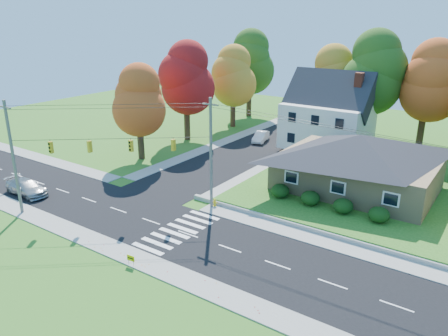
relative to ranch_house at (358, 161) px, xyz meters
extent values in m
plane|color=#3D7923|center=(-8.00, -16.00, -3.27)|extent=(120.00, 120.00, 0.00)
cube|color=black|center=(-8.00, -16.00, -3.26)|extent=(90.00, 8.00, 0.02)
cube|color=black|center=(-16.00, 10.00, -3.25)|extent=(8.00, 44.00, 0.02)
cube|color=#9C9A90|center=(-8.00, -11.00, -3.23)|extent=(90.00, 2.00, 0.08)
cube|color=#9C9A90|center=(-8.00, -21.00, -3.23)|extent=(90.00, 2.00, 0.08)
cube|color=#3D7923|center=(5.00, 5.00, -3.02)|extent=(30.00, 30.00, 0.50)
cube|color=tan|center=(0.00, 0.00, -1.17)|extent=(14.00, 10.00, 3.20)
pyramid|color=#26262B|center=(0.00, 0.00, 1.53)|extent=(14.60, 10.60, 2.20)
cube|color=silver|center=(-8.00, 12.00, 0.03)|extent=(10.00, 8.00, 5.60)
pyramid|color=#26262B|center=(-8.00, 12.00, 4.03)|extent=(10.40, 8.40, 2.40)
cube|color=brown|center=(-4.50, 12.00, 2.03)|extent=(0.90, 0.90, 9.60)
ellipsoid|color=#163A10|center=(-5.00, -6.20, -2.13)|extent=(1.70, 1.70, 1.27)
ellipsoid|color=#163A10|center=(-2.00, -6.20, -2.13)|extent=(1.70, 1.70, 1.27)
ellipsoid|color=#163A10|center=(1.00, -6.20, -2.13)|extent=(1.70, 1.70, 1.27)
ellipsoid|color=#163A10|center=(4.00, -6.20, -2.13)|extent=(1.70, 1.70, 1.27)
cylinder|color=#666059|center=(-22.50, -21.20, 1.73)|extent=(0.26, 0.26, 10.00)
cube|color=#666059|center=(-22.50, -21.20, 6.13)|extent=(1.60, 0.12, 0.12)
cylinder|color=#666059|center=(-9.50, -10.80, 1.73)|extent=(0.26, 0.26, 10.00)
cube|color=#666059|center=(-9.50, -10.80, 6.13)|extent=(1.60, 0.12, 0.12)
cube|color=gold|center=(-20.00, -19.20, 2.68)|extent=(0.34, 0.26, 1.00)
cube|color=gold|center=(-17.50, -17.20, 2.68)|extent=(0.26, 0.34, 1.00)
cube|color=gold|center=(-14.80, -15.05, 2.68)|extent=(0.34, 0.26, 1.00)
cube|color=gold|center=(-12.00, -12.80, 2.68)|extent=(0.26, 0.34, 1.00)
cylinder|color=black|center=(-16.00, -16.00, 3.33)|extent=(13.02, 10.43, 0.04)
cylinder|color=#3F2A19|center=(-10.00, 18.00, -0.07)|extent=(0.80, 0.80, 5.40)
sphere|color=#C38525|center=(-10.00, 18.00, 3.83)|extent=(6.72, 6.72, 6.72)
sphere|color=#C38525|center=(-10.00, 18.00, 5.51)|extent=(5.91, 5.91, 5.91)
sphere|color=#C38525|center=(-10.00, 18.00, 7.19)|extent=(5.11, 5.11, 5.11)
cylinder|color=#3F2A19|center=(-4.00, 17.00, 0.38)|extent=(0.86, 0.86, 6.30)
sphere|color=#2F5918|center=(-4.00, 17.00, 4.93)|extent=(7.84, 7.84, 7.84)
sphere|color=#2F5918|center=(-4.00, 17.00, 6.89)|extent=(6.90, 6.90, 6.90)
sphere|color=#2F5918|center=(-4.00, 17.00, 8.85)|extent=(5.96, 5.96, 5.96)
cylinder|color=#3F2A19|center=(2.00, 18.00, 0.16)|extent=(0.83, 0.83, 5.85)
sphere|color=#D04F1D|center=(2.00, 18.00, 4.38)|extent=(7.28, 7.28, 7.28)
sphere|color=#D04F1D|center=(2.00, 18.00, 6.20)|extent=(6.41, 6.41, 6.41)
sphere|color=#D04F1D|center=(2.00, 18.00, 8.02)|extent=(5.53, 5.53, 5.53)
cylinder|color=#3F2A19|center=(-25.00, -4.00, -0.79)|extent=(0.77, 0.77, 4.95)
sphere|color=#D04F1D|center=(-25.00, -4.00, 2.78)|extent=(6.16, 6.16, 6.16)
sphere|color=#D04F1D|center=(-25.00, -4.00, 4.32)|extent=(5.42, 5.42, 5.42)
sphere|color=#D04F1D|center=(-25.00, -4.00, 5.86)|extent=(4.68, 4.68, 4.68)
cylinder|color=#3F2A19|center=(-26.00, 6.00, -0.34)|extent=(0.83, 0.83, 5.85)
sphere|color=#9F1716|center=(-26.00, 6.00, 3.88)|extent=(7.28, 7.28, 7.28)
sphere|color=#9F1716|center=(-26.00, 6.00, 5.70)|extent=(6.41, 6.41, 6.41)
sphere|color=#9F1716|center=(-26.00, 6.00, 7.52)|extent=(5.53, 5.53, 5.53)
cylinder|color=#3F2A19|center=(-25.00, 16.00, -0.57)|extent=(0.80, 0.80, 5.40)
sphere|color=#C38525|center=(-25.00, 16.00, 3.33)|extent=(6.72, 6.72, 6.72)
sphere|color=#C38525|center=(-25.00, 16.00, 5.01)|extent=(5.91, 5.91, 5.91)
sphere|color=#C38525|center=(-25.00, 16.00, 6.69)|extent=(5.11, 5.11, 5.11)
cylinder|color=#3F2A19|center=(-27.00, 24.00, -0.12)|extent=(0.86, 0.86, 6.30)
sphere|color=#2F5918|center=(-27.00, 24.00, 4.43)|extent=(7.84, 7.84, 7.84)
sphere|color=#2F5918|center=(-27.00, 24.00, 6.39)|extent=(6.90, 6.90, 6.90)
sphere|color=#2F5918|center=(-27.00, 24.00, 8.35)|extent=(5.96, 5.96, 5.96)
imported|color=#A4A4A4|center=(-25.99, -18.52, -2.52)|extent=(5.03, 2.10, 1.45)
imported|color=silver|center=(-16.93, 10.78, -2.56)|extent=(2.47, 4.40, 1.37)
cylinder|color=yellow|center=(-9.38, -10.46, -3.22)|extent=(0.34, 0.34, 0.09)
cylinder|color=yellow|center=(-9.38, -10.46, -2.94)|extent=(0.23, 0.23, 0.52)
sphere|color=yellow|center=(-9.38, -10.46, -2.63)|extent=(0.24, 0.24, 0.24)
cylinder|color=yellow|center=(-9.38, -10.46, -2.84)|extent=(0.44, 0.22, 0.11)
cylinder|color=black|center=(-8.56, -21.83, -3.00)|extent=(0.02, 0.02, 0.54)
cylinder|color=black|center=(-8.09, -21.83, -3.00)|extent=(0.02, 0.02, 0.54)
cube|color=#DCC900|center=(-8.32, -21.83, -2.68)|extent=(0.64, 0.09, 0.43)
camera|label=1|loc=(11.96, -39.81, 13.08)|focal=35.00mm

